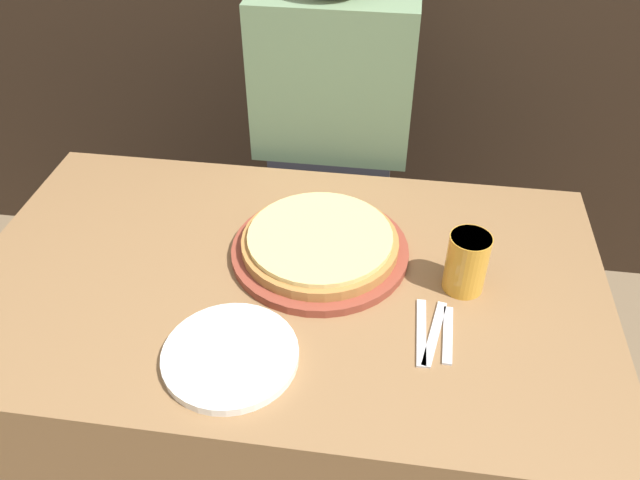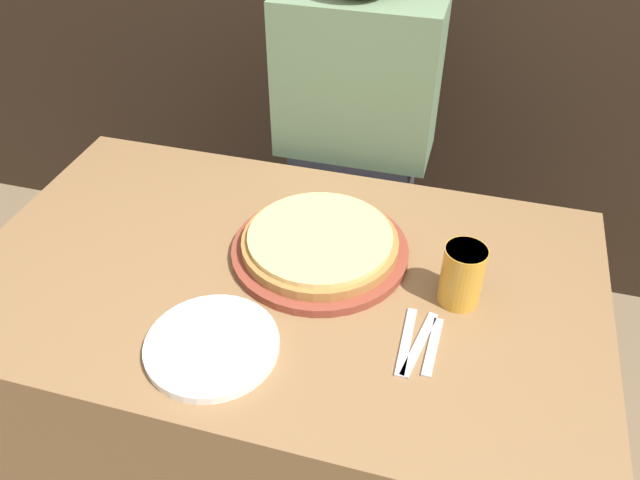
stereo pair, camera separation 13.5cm
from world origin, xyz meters
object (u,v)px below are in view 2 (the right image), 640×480
object	(u,v)px
beer_glass	(462,273)
fork	(406,341)
spoon	(433,347)
pizza_on_board	(320,245)
dinner_knife	(419,344)
dinner_plate	(212,346)
diner_person	(354,166)

from	to	relation	value
beer_glass	fork	bearing A→B (deg)	-119.87
spoon	pizza_on_board	bearing A→B (deg)	143.83
pizza_on_board	dinner_knife	size ratio (longest dim) A/B	2.26
pizza_on_board	spoon	distance (m)	0.34
fork	pizza_on_board	bearing A→B (deg)	138.22
dinner_plate	spoon	world-z (taller)	dinner_plate
diner_person	beer_glass	bearing A→B (deg)	-57.99
pizza_on_board	diner_person	size ratio (longest dim) A/B	0.30
dinner_plate	fork	bearing A→B (deg)	18.18
spoon	dinner_knife	bearing A→B (deg)	180.00
fork	spoon	xyz separation A→B (m)	(0.05, -0.00, 0.00)
fork	dinner_knife	world-z (taller)	same
diner_person	spoon	bearing A→B (deg)	-65.72
dinner_knife	beer_glass	bearing A→B (deg)	68.31
pizza_on_board	diner_person	distance (m)	0.50
beer_glass	dinner_plate	world-z (taller)	beer_glass
dinner_plate	spoon	bearing A→B (deg)	16.01
pizza_on_board	spoon	size ratio (longest dim) A/B	2.66
dinner_knife	diner_person	world-z (taller)	diner_person
pizza_on_board	dinner_plate	bearing A→B (deg)	-110.97
fork	beer_glass	bearing A→B (deg)	60.13
fork	dinner_knife	size ratio (longest dim) A/B	1.00
fork	spoon	world-z (taller)	same
dinner_plate	fork	xyz separation A→B (m)	(0.35, 0.11, -0.01)
fork	diner_person	size ratio (longest dim) A/B	0.13
pizza_on_board	dinner_plate	distance (m)	0.34
dinner_plate	dinner_knife	size ratio (longest dim) A/B	1.47
beer_glass	dinner_knife	world-z (taller)	beer_glass
dinner_plate	fork	distance (m)	0.36
fork	diner_person	world-z (taller)	diner_person
fork	spoon	size ratio (longest dim) A/B	1.17
fork	spoon	distance (m)	0.05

